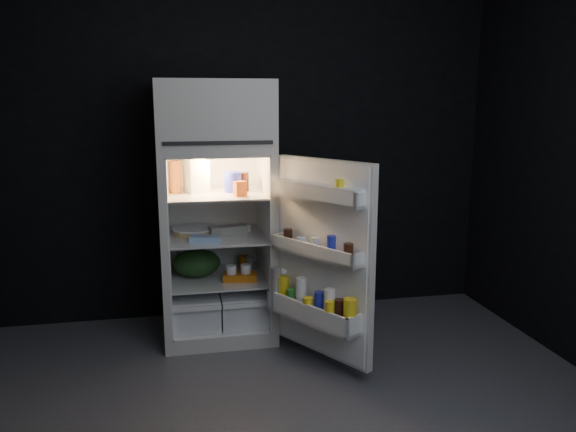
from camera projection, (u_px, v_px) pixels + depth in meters
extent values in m
cube|color=#54545A|center=(271.00, 429.00, 2.87)|extent=(4.00, 3.40, 0.00)
cube|color=black|center=(232.00, 141.00, 4.23)|extent=(4.00, 0.00, 2.70)
cube|color=black|center=(436.00, 273.00, 0.96)|extent=(4.00, 0.00, 2.70)
cube|color=silver|center=(219.00, 325.00, 4.07)|extent=(0.76, 0.70, 0.10)
cube|color=silver|center=(165.00, 240.00, 3.87)|extent=(0.05, 0.70, 1.20)
cube|color=silver|center=(267.00, 236.00, 4.01)|extent=(0.05, 0.70, 1.20)
cube|color=white|center=(214.00, 228.00, 4.26)|extent=(0.66, 0.05, 1.20)
cube|color=silver|center=(215.00, 148.00, 3.82)|extent=(0.76, 0.70, 0.06)
cube|color=silver|center=(214.00, 112.00, 3.77)|extent=(0.76, 0.70, 0.42)
cube|color=black|center=(219.00, 143.00, 3.47)|extent=(0.68, 0.01, 0.02)
cube|color=white|center=(170.00, 241.00, 3.86)|extent=(0.01, 0.65, 1.20)
cube|color=white|center=(263.00, 237.00, 3.98)|extent=(0.01, 0.65, 1.20)
cube|color=white|center=(215.00, 154.00, 3.80)|extent=(0.66, 0.65, 0.01)
cube|color=white|center=(219.00, 319.00, 4.04)|extent=(0.66, 0.65, 0.01)
cube|color=white|center=(216.00, 194.00, 3.86)|extent=(0.65, 0.63, 0.01)
cube|color=white|center=(217.00, 236.00, 3.92)|extent=(0.65, 0.63, 0.01)
cube|color=white|center=(218.00, 277.00, 3.98)|extent=(0.65, 0.63, 0.01)
cube|color=white|center=(195.00, 305.00, 4.00)|extent=(0.32, 0.59, 0.22)
cube|color=white|center=(241.00, 301.00, 4.07)|extent=(0.32, 0.59, 0.22)
cube|color=white|center=(197.00, 309.00, 3.67)|extent=(0.32, 0.02, 0.03)
cube|color=white|center=(247.00, 305.00, 3.74)|extent=(0.32, 0.02, 0.03)
cube|color=#FFE5B2|center=(216.00, 157.00, 3.76)|extent=(0.14, 0.14, 0.02)
cube|color=silver|center=(324.00, 259.00, 3.43)|extent=(0.44, 0.67, 1.22)
cube|color=white|center=(321.00, 259.00, 3.41)|extent=(0.38, 0.62, 1.18)
cube|color=white|center=(316.00, 200.00, 3.31)|extent=(0.43, 0.63, 0.02)
cube|color=white|center=(312.00, 195.00, 3.27)|extent=(0.37, 0.59, 0.10)
cube|color=white|center=(360.00, 201.00, 3.06)|extent=(0.09, 0.06, 0.10)
cube|color=white|center=(279.00, 188.00, 3.53)|extent=(0.09, 0.06, 0.10)
cube|color=white|center=(315.00, 255.00, 3.37)|extent=(0.44, 0.63, 0.02)
cube|color=white|center=(311.00, 251.00, 3.34)|extent=(0.37, 0.59, 0.09)
cube|color=white|center=(358.00, 261.00, 3.13)|extent=(0.10, 0.07, 0.09)
cube|color=white|center=(278.00, 240.00, 3.60)|extent=(0.10, 0.07, 0.09)
cube|color=white|center=(312.00, 320.00, 3.44)|extent=(0.47, 0.65, 0.02)
cube|color=white|center=(305.00, 314.00, 3.39)|extent=(0.37, 0.59, 0.13)
cube|color=white|center=(354.00, 327.00, 3.19)|extent=(0.13, 0.09, 0.13)
cube|color=white|center=(276.00, 298.00, 3.66)|extent=(0.13, 0.09, 0.13)
cube|color=white|center=(317.00, 185.00, 3.29)|extent=(0.42, 0.61, 0.02)
cylinder|color=yellow|center=(339.00, 191.00, 3.16)|extent=(0.08, 0.08, 0.13)
cylinder|color=silver|center=(321.00, 193.00, 3.27)|extent=(0.08, 0.08, 0.08)
cylinder|color=yellow|center=(295.00, 188.00, 3.42)|extent=(0.08, 0.08, 0.09)
cylinder|color=black|center=(348.00, 253.00, 3.17)|extent=(0.08, 0.08, 0.11)
cylinder|color=#1F29AB|center=(331.00, 247.00, 3.26)|extent=(0.07, 0.07, 0.13)
cylinder|color=silver|center=(315.00, 246.00, 3.36)|extent=(0.08, 0.08, 0.10)
cylinder|color=#8BB0D7|center=(301.00, 244.00, 3.45)|extent=(0.08, 0.08, 0.08)
cylinder|color=black|center=(288.00, 238.00, 3.53)|extent=(0.08, 0.08, 0.11)
cylinder|color=yellow|center=(350.00, 316.00, 3.20)|extent=(0.10, 0.10, 0.20)
cylinder|color=black|center=(339.00, 314.00, 3.26)|extent=(0.08, 0.08, 0.18)
cylinder|color=white|center=(329.00, 307.00, 3.31)|extent=(0.09, 0.09, 0.22)
cylinder|color=#1F29AB|center=(320.00, 307.00, 3.37)|extent=(0.09, 0.09, 0.18)
cylinder|color=white|center=(301.00, 296.00, 3.48)|extent=(0.09, 0.09, 0.23)
cylinder|color=#338C33|center=(292.00, 300.00, 3.55)|extent=(0.09, 0.09, 0.14)
cylinder|color=yellow|center=(284.00, 292.00, 3.60)|extent=(0.10, 0.10, 0.20)
cylinder|color=yellow|center=(330.00, 315.00, 3.26)|extent=(0.08, 0.08, 0.17)
cylinder|color=yellow|center=(308.00, 309.00, 3.39)|extent=(0.08, 0.08, 0.14)
cylinder|color=silver|center=(275.00, 287.00, 3.60)|extent=(0.10, 0.10, 0.27)
cylinder|color=white|center=(284.00, 271.00, 3.57)|extent=(0.05, 0.05, 0.02)
cube|color=white|center=(196.00, 175.00, 3.86)|extent=(0.18, 0.18, 0.24)
cylinder|color=#1F29AB|center=(233.00, 182.00, 3.88)|extent=(0.13, 0.13, 0.14)
cylinder|color=black|center=(242.00, 182.00, 3.93)|extent=(0.12, 0.12, 0.13)
cylinder|color=#C96A20|center=(175.00, 177.00, 3.84)|extent=(0.10, 0.10, 0.22)
cube|color=#CE5318|center=(240.00, 189.00, 3.71)|extent=(0.09, 0.08, 0.10)
cube|color=gray|center=(228.00, 231.00, 3.89)|extent=(0.27, 0.14, 0.07)
cylinder|color=tan|center=(194.00, 231.00, 3.94)|extent=(0.37, 0.37, 0.04)
cube|color=#8BB0D7|center=(206.00, 239.00, 3.73)|extent=(0.22, 0.15, 0.04)
cube|color=beige|center=(242.00, 227.00, 4.06)|extent=(0.12, 0.10, 0.05)
ellipsoid|color=#193815|center=(197.00, 263.00, 3.96)|extent=(0.35, 0.30, 0.20)
cube|color=#BC6010|center=(240.00, 277.00, 3.89)|extent=(0.25, 0.16, 0.05)
cylinder|color=#BC6010|center=(244.00, 261.00, 4.19)|extent=(0.09, 0.09, 0.09)
cylinder|color=silver|center=(250.00, 263.00, 4.14)|extent=(0.07, 0.07, 0.09)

